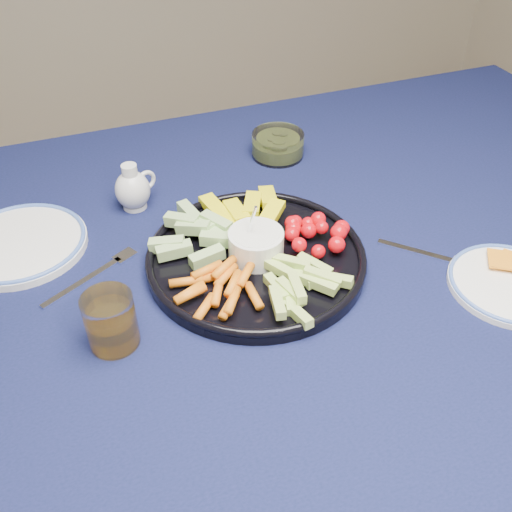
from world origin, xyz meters
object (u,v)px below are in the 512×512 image
object	(u,v)px
dining_table	(297,281)
creamer_pitcher	(133,189)
crudite_platter	(254,254)
pickle_bowl	(278,146)
juice_tumbler	(111,324)
side_plate_extra	(20,243)
cheese_plate	(510,283)

from	to	relation	value
dining_table	creamer_pitcher	xyz separation A→B (m)	(-0.24, 0.21, 0.13)
crudite_platter	creamer_pitcher	world-z (taller)	crudite_platter
crudite_platter	pickle_bowl	xyz separation A→B (m)	(0.17, 0.31, 0.00)
pickle_bowl	juice_tumbler	xyz separation A→B (m)	(-0.41, -0.40, 0.01)
crudite_platter	side_plate_extra	bearing A→B (deg)	153.24
crudite_platter	creamer_pitcher	distance (m)	0.27
creamer_pitcher	pickle_bowl	world-z (taller)	creamer_pitcher
dining_table	cheese_plate	world-z (taller)	cheese_plate
creamer_pitcher	juice_tumbler	distance (m)	0.33
cheese_plate	side_plate_extra	xyz separation A→B (m)	(-0.71, 0.37, -0.00)
pickle_bowl	juice_tumbler	world-z (taller)	juice_tumbler
pickle_bowl	side_plate_extra	size ratio (longest dim) A/B	0.49
crudite_platter	juice_tumbler	world-z (taller)	crudite_platter
crudite_platter	cheese_plate	bearing A→B (deg)	-28.89
creamer_pitcher	pickle_bowl	size ratio (longest dim) A/B	0.82
crudite_platter	pickle_bowl	world-z (taller)	crudite_platter
juice_tumbler	side_plate_extra	xyz separation A→B (m)	(-0.11, 0.27, -0.03)
pickle_bowl	juice_tumbler	distance (m)	0.57
pickle_bowl	cheese_plate	distance (m)	0.54
juice_tumbler	dining_table	bearing A→B (deg)	18.54
dining_table	crudite_platter	size ratio (longest dim) A/B	4.67
juice_tumbler	crudite_platter	bearing A→B (deg)	19.93
cheese_plate	side_plate_extra	bearing A→B (deg)	152.17
pickle_bowl	side_plate_extra	world-z (taller)	pickle_bowl
dining_table	cheese_plate	bearing A→B (deg)	-40.04
crudite_platter	juice_tumbler	bearing A→B (deg)	-160.07
dining_table	side_plate_extra	distance (m)	0.48
creamer_pitcher	dining_table	bearing A→B (deg)	-40.66
creamer_pitcher	crudite_platter	bearing A→B (deg)	-57.22
side_plate_extra	dining_table	bearing A→B (deg)	-19.10
creamer_pitcher	pickle_bowl	bearing A→B (deg)	14.11
juice_tumbler	side_plate_extra	distance (m)	0.29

